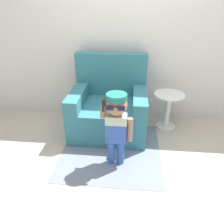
% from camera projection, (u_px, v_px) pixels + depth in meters
% --- Properties ---
extents(ground_plane, '(10.00, 10.00, 0.00)m').
position_uv_depth(ground_plane, '(123.00, 139.00, 3.04)').
color(ground_plane, '#BCB29E').
extents(wall_back, '(10.00, 0.05, 2.60)m').
position_uv_depth(wall_back, '(128.00, 34.00, 3.13)').
color(wall_back, silver).
rests_on(wall_back, ground_plane).
extents(armchair, '(1.04, 0.90, 1.06)m').
position_uv_depth(armchair, '(109.00, 107.00, 3.14)').
color(armchair, teal).
rests_on(armchair, ground_plane).
extents(person_child, '(0.36, 0.27, 0.88)m').
position_uv_depth(person_child, '(116.00, 119.00, 2.34)').
color(person_child, '#3356AD').
rests_on(person_child, ground_plane).
extents(side_table, '(0.44, 0.44, 0.54)m').
position_uv_depth(side_table, '(168.00, 108.00, 3.20)').
color(side_table, white).
rests_on(side_table, ground_plane).
extents(rug, '(1.25, 1.30, 0.01)m').
position_uv_depth(rug, '(111.00, 150.00, 2.83)').
color(rug, gray).
rests_on(rug, ground_plane).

